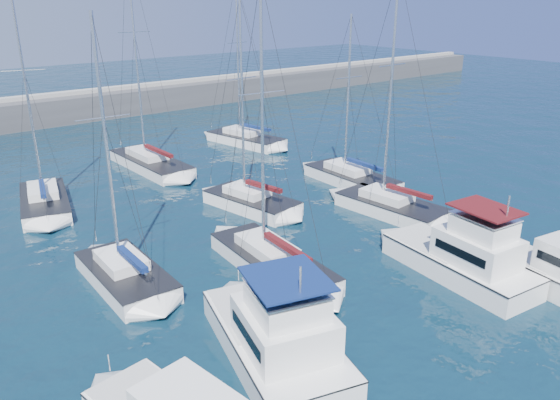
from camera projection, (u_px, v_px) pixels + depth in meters
ground at (397, 294)px, 27.58m from camera, size 220.00×220.00×0.00m
breakwater at (54, 113)px, 64.95m from camera, size 160.00×6.00×4.45m
motor_yacht_port_inner at (278, 337)px, 22.14m from camera, size 6.05×9.18×4.69m
motor_yacht_stbd_inner at (465, 259)px, 28.76m from camera, size 4.23×8.81×4.69m
motor_yacht_stbd_outer at (558, 274)px, 27.59m from camera, size 3.53×6.59×3.20m
sailboat_mid_a at (125, 275)px, 28.34m from camera, size 3.31×7.10×13.89m
sailboat_mid_b at (272, 261)px, 29.84m from camera, size 3.88×9.03×15.35m
sailboat_mid_c at (251, 202)px, 38.48m from camera, size 4.07×7.46×14.46m
sailboat_mid_d at (391, 206)px, 37.61m from camera, size 3.71×7.92×16.06m
sailboat_mid_e at (351, 178)px, 43.59m from camera, size 3.38×8.39×13.27m
sailboat_back_a at (45, 202)px, 38.45m from camera, size 4.96×8.45×15.28m
sailboat_back_b at (151, 163)px, 47.42m from camera, size 3.31×9.93×18.40m
sailboat_back_c at (246, 139)px, 55.33m from camera, size 4.54×8.87×15.95m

